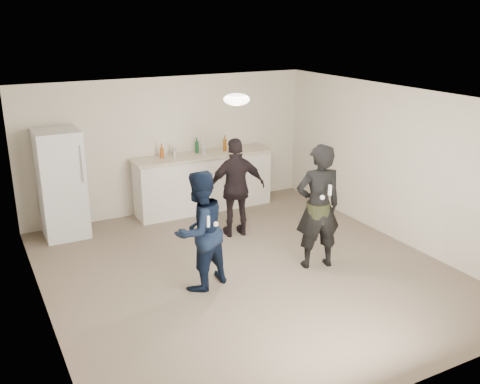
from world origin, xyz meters
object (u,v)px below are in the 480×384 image
woman (318,207)px  man (200,231)px  counter (204,183)px  spectator (236,188)px  fridge (61,184)px  shaker (174,152)px

woman → man: bearing=6.6°
man → woman: size_ratio=0.89×
counter → spectator: bearing=-91.3°
fridge → woman: woman is taller
spectator → woman: bearing=117.4°
shaker → man: size_ratio=0.10×
shaker → woman: bearing=-72.1°
counter → fridge: bearing=-178.4°
counter → woman: size_ratio=1.40×
fridge → woman: 4.22m
man → spectator: (1.28, 1.39, 0.01)m
man → spectator: size_ratio=0.99×
counter → man: (-1.31, -2.78, 0.30)m
man → counter: bearing=-135.4°
man → woman: bearing=152.9°
fridge → spectator: fridge is taller
counter → spectator: size_ratio=1.56×
spectator → man: bearing=57.8°
fridge → shaker: (2.05, 0.15, 0.28)m
fridge → spectator: size_ratio=1.08×
spectator → fridge: bearing=-17.0°
shaker → woman: 3.24m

